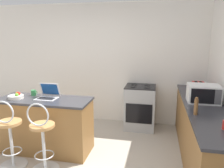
{
  "coord_description": "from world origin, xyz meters",
  "views": [
    {
      "loc": [
        1.31,
        -2.44,
        1.89
      ],
      "look_at": [
        0.46,
        1.55,
        1.0
      ],
      "focal_mm": 35.0,
      "sensor_mm": 36.0,
      "label": 1
    }
  ],
  "objects_px": {
    "laptop": "(48,94)",
    "fruit_bowl": "(16,96)",
    "pepper_mill": "(196,106)",
    "stove_range": "(140,107)",
    "bar_stool_far": "(43,139)",
    "microwave": "(203,94)",
    "toaster": "(198,87)",
    "mug_green": "(34,93)",
    "bar_stool_near": "(10,136)"
  },
  "relations": [
    {
      "from": "bar_stool_near",
      "to": "toaster",
      "type": "height_order",
      "value": "toaster"
    },
    {
      "from": "microwave",
      "to": "mug_green",
      "type": "relative_size",
      "value": 4.67
    },
    {
      "from": "bar_stool_near",
      "to": "stove_range",
      "type": "relative_size",
      "value": 1.14
    },
    {
      "from": "pepper_mill",
      "to": "mug_green",
      "type": "height_order",
      "value": "pepper_mill"
    },
    {
      "from": "bar_stool_near",
      "to": "stove_range",
      "type": "height_order",
      "value": "bar_stool_near"
    },
    {
      "from": "toaster",
      "to": "fruit_bowl",
      "type": "height_order",
      "value": "toaster"
    },
    {
      "from": "laptop",
      "to": "pepper_mill",
      "type": "relative_size",
      "value": 1.37
    },
    {
      "from": "laptop",
      "to": "toaster",
      "type": "relative_size",
      "value": 1.25
    },
    {
      "from": "bar_stool_near",
      "to": "mug_green",
      "type": "xyz_separation_m",
      "value": [
        -0.02,
        0.72,
        0.46
      ]
    },
    {
      "from": "stove_range",
      "to": "mug_green",
      "type": "relative_size",
      "value": 9.15
    },
    {
      "from": "bar_stool_far",
      "to": "mug_green",
      "type": "distance_m",
      "value": 1.01
    },
    {
      "from": "bar_stool_near",
      "to": "stove_range",
      "type": "xyz_separation_m",
      "value": [
        1.72,
        1.82,
        -0.04
      ]
    },
    {
      "from": "bar_stool_far",
      "to": "mug_green",
      "type": "relative_size",
      "value": 10.44
    },
    {
      "from": "bar_stool_near",
      "to": "pepper_mill",
      "type": "relative_size",
      "value": 4.34
    },
    {
      "from": "pepper_mill",
      "to": "toaster",
      "type": "bearing_deg",
      "value": 79.55
    },
    {
      "from": "pepper_mill",
      "to": "stove_range",
      "type": "bearing_deg",
      "value": 118.47
    },
    {
      "from": "stove_range",
      "to": "fruit_bowl",
      "type": "relative_size",
      "value": 3.78
    },
    {
      "from": "toaster",
      "to": "bar_stool_near",
      "type": "bearing_deg",
      "value": -150.2
    },
    {
      "from": "stove_range",
      "to": "mug_green",
      "type": "distance_m",
      "value": 2.12
    },
    {
      "from": "bar_stool_far",
      "to": "pepper_mill",
      "type": "bearing_deg",
      "value": 8.21
    },
    {
      "from": "microwave",
      "to": "stove_range",
      "type": "relative_size",
      "value": 0.51
    },
    {
      "from": "laptop",
      "to": "fruit_bowl",
      "type": "bearing_deg",
      "value": -163.57
    },
    {
      "from": "bar_stool_far",
      "to": "mug_green",
      "type": "bearing_deg",
      "value": 126.73
    },
    {
      "from": "bar_stool_near",
      "to": "toaster",
      "type": "bearing_deg",
      "value": 29.8
    },
    {
      "from": "bar_stool_far",
      "to": "microwave",
      "type": "relative_size",
      "value": 2.23
    },
    {
      "from": "toaster",
      "to": "fruit_bowl",
      "type": "relative_size",
      "value": 1.09
    },
    {
      "from": "toaster",
      "to": "pepper_mill",
      "type": "relative_size",
      "value": 1.1
    },
    {
      "from": "fruit_bowl",
      "to": "mug_green",
      "type": "relative_size",
      "value": 2.42
    },
    {
      "from": "laptop",
      "to": "mug_green",
      "type": "relative_size",
      "value": 3.3
    },
    {
      "from": "microwave",
      "to": "toaster",
      "type": "relative_size",
      "value": 1.76
    },
    {
      "from": "bar_stool_near",
      "to": "bar_stool_far",
      "type": "bearing_deg",
      "value": 0.0
    },
    {
      "from": "pepper_mill",
      "to": "microwave",
      "type": "bearing_deg",
      "value": 71.9
    },
    {
      "from": "laptop",
      "to": "microwave",
      "type": "xyz_separation_m",
      "value": [
        2.45,
        0.27,
        0.08
      ]
    },
    {
      "from": "laptop",
      "to": "mug_green",
      "type": "distance_m",
      "value": 0.33
    },
    {
      "from": "microwave",
      "to": "mug_green",
      "type": "distance_m",
      "value": 2.77
    },
    {
      "from": "mug_green",
      "to": "laptop",
      "type": "bearing_deg",
      "value": -16.23
    },
    {
      "from": "bar_stool_near",
      "to": "microwave",
      "type": "bearing_deg",
      "value": 18.09
    },
    {
      "from": "stove_range",
      "to": "pepper_mill",
      "type": "xyz_separation_m",
      "value": [
        0.83,
        -1.53,
        0.56
      ]
    },
    {
      "from": "stove_range",
      "to": "toaster",
      "type": "bearing_deg",
      "value": -11.92
    },
    {
      "from": "laptop",
      "to": "microwave",
      "type": "height_order",
      "value": "microwave"
    },
    {
      "from": "toaster",
      "to": "mug_green",
      "type": "xyz_separation_m",
      "value": [
        -2.81,
        -0.88,
        -0.04
      ]
    },
    {
      "from": "laptop",
      "to": "mug_green",
      "type": "xyz_separation_m",
      "value": [
        -0.32,
        0.09,
        -0.01
      ]
    },
    {
      "from": "laptop",
      "to": "pepper_mill",
      "type": "distance_m",
      "value": 2.27
    },
    {
      "from": "microwave",
      "to": "pepper_mill",
      "type": "xyz_separation_m",
      "value": [
        -0.2,
        -0.6,
        -0.02
      ]
    },
    {
      "from": "stove_range",
      "to": "mug_green",
      "type": "height_order",
      "value": "mug_green"
    },
    {
      "from": "microwave",
      "to": "toaster",
      "type": "bearing_deg",
      "value": 86.46
    },
    {
      "from": "bar_stool_far",
      "to": "stove_range",
      "type": "xyz_separation_m",
      "value": [
        1.2,
        1.82,
        -0.04
      ]
    },
    {
      "from": "bar_stool_far",
      "to": "fruit_bowl",
      "type": "distance_m",
      "value": 0.96
    },
    {
      "from": "mug_green",
      "to": "bar_stool_far",
      "type": "bearing_deg",
      "value": -53.27
    },
    {
      "from": "stove_range",
      "to": "mug_green",
      "type": "xyz_separation_m",
      "value": [
        -1.74,
        -1.11,
        0.5
      ]
    }
  ]
}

